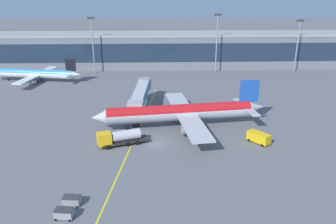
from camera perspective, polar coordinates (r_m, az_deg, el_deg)
ground_plane at (r=72.76m, az=-2.05°, el=-5.47°), size 700.00×700.00×0.00m
apron_lead_in_line at (r=74.75m, az=-5.86°, el=-4.84°), size 10.45×79.39×0.01m
terminal_building at (r=146.37m, az=-2.58°, el=10.41°), size 163.17×16.80×14.21m
main_airliner at (r=80.70m, az=2.20°, el=-0.04°), size 42.10×33.60×10.87m
jet_bridge at (r=91.72m, az=-4.58°, el=3.06°), size 5.32×25.50×6.36m
fuel_tanker at (r=72.40m, az=-8.17°, el=-4.28°), size 11.03×5.86×3.25m
crew_van at (r=75.45m, az=15.11°, el=-4.13°), size 4.70×5.25×2.30m
baggage_cart_0 at (r=53.08m, az=-17.09°, el=-15.99°), size 2.81×1.89×1.48m
baggage_cart_1 at (r=55.51m, az=-15.90°, el=-14.12°), size 2.81×1.89×1.48m
commuter_jet_far at (r=130.81m, az=-21.53°, el=6.04°), size 34.21×27.37×8.57m
apron_light_mast_0 at (r=135.71m, az=8.23°, el=12.13°), size 2.80×0.50×22.69m
apron_light_mast_1 at (r=135.86m, az=-12.57°, el=11.64°), size 2.80×0.50×21.64m
apron_light_mast_2 at (r=144.93m, az=21.00°, el=11.05°), size 2.80×0.50×20.41m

